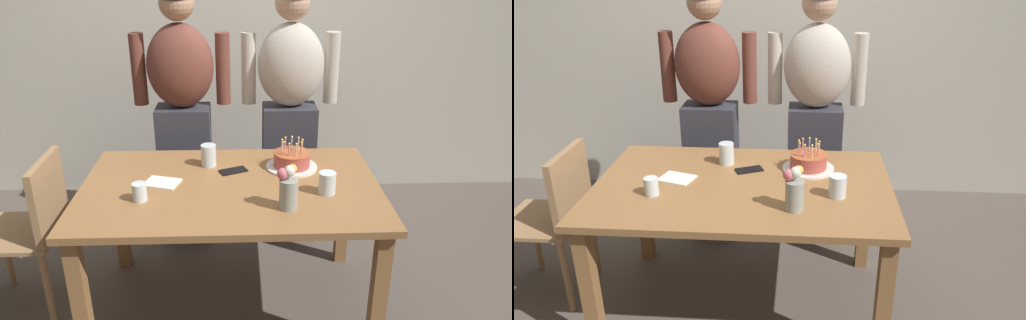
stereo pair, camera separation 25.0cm
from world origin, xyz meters
TOP-DOWN VIEW (x-y plane):
  - ground_plane at (0.00, 0.00)m, footprint 10.00×10.00m
  - back_wall at (0.00, 1.55)m, footprint 5.20×0.10m
  - dining_table at (0.00, 0.00)m, footprint 1.50×0.96m
  - birthday_cake at (0.33, 0.20)m, footprint 0.28×0.28m
  - water_glass_near at (0.47, -0.11)m, footprint 0.08×0.08m
  - water_glass_far at (-0.42, -0.15)m, footprint 0.07×0.07m
  - water_glass_side at (-0.12, 0.25)m, footprint 0.08×0.08m
  - cell_phone at (0.01, 0.16)m, footprint 0.16×0.12m
  - napkin_stack at (-0.35, 0.03)m, footprint 0.20×0.17m
  - flower_vase at (0.26, -0.25)m, footprint 0.10×0.09m
  - person_man_bearded at (-0.31, 0.77)m, footprint 0.61×0.27m
  - person_woman_cardigan at (0.37, 0.77)m, footprint 0.61×0.27m
  - dining_chair at (-1.03, 0.04)m, footprint 0.42×0.42m

SIDE VIEW (x-z plane):
  - ground_plane at x=0.00m, z-range 0.00..0.00m
  - dining_chair at x=-1.03m, z-range 0.08..0.95m
  - dining_table at x=0.00m, z-range 0.27..1.01m
  - cell_phone at x=0.01m, z-range 0.74..0.75m
  - napkin_stack at x=-0.35m, z-range 0.74..0.75m
  - birthday_cake at x=0.33m, z-range 0.70..0.86m
  - water_glass_far at x=-0.42m, z-range 0.74..0.83m
  - water_glass_near at x=0.47m, z-range 0.74..0.85m
  - water_glass_side at x=-0.12m, z-range 0.74..0.86m
  - flower_vase at x=0.26m, z-range 0.74..0.95m
  - person_man_bearded at x=-0.31m, z-range 0.04..1.70m
  - person_woman_cardigan at x=0.37m, z-range 0.04..1.70m
  - back_wall at x=0.00m, z-range 0.00..2.60m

